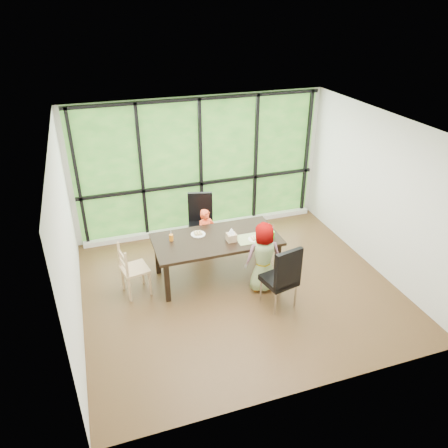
% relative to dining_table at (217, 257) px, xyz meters
% --- Properties ---
extents(ground, '(5.00, 5.00, 0.00)m').
position_rel_dining_table_xyz_m(ground, '(0.24, -0.44, -0.38)').
color(ground, black).
rests_on(ground, ground).
extents(back_wall, '(5.00, 0.00, 5.00)m').
position_rel_dining_table_xyz_m(back_wall, '(0.24, 1.81, 0.98)').
color(back_wall, silver).
rests_on(back_wall, ground).
extents(foliage_backdrop, '(4.80, 0.02, 2.65)m').
position_rel_dining_table_xyz_m(foliage_backdrop, '(0.24, 1.79, 0.98)').
color(foliage_backdrop, '#28521E').
rests_on(foliage_backdrop, back_wall).
extents(window_mullions, '(4.80, 0.06, 2.65)m').
position_rel_dining_table_xyz_m(window_mullions, '(0.24, 1.75, 0.98)').
color(window_mullions, black).
rests_on(window_mullions, back_wall).
extents(window_sill, '(4.80, 0.12, 0.10)m').
position_rel_dining_table_xyz_m(window_sill, '(0.24, 1.71, -0.33)').
color(window_sill, silver).
rests_on(window_sill, ground).
extents(dining_table, '(2.10, 1.07, 0.75)m').
position_rel_dining_table_xyz_m(dining_table, '(0.00, 0.00, 0.00)').
color(dining_table, black).
rests_on(dining_table, ground).
extents(chair_window_leather, '(0.56, 0.56, 1.08)m').
position_rel_dining_table_xyz_m(chair_window_leather, '(-0.00, 0.97, 0.17)').
color(chair_window_leather, black).
rests_on(chair_window_leather, ground).
extents(chair_interior_leather, '(0.55, 0.55, 1.08)m').
position_rel_dining_table_xyz_m(chair_interior_leather, '(0.67, -1.04, 0.17)').
color(chair_interior_leather, black).
rests_on(chair_interior_leather, ground).
extents(chair_end_beech, '(0.47, 0.49, 0.90)m').
position_rel_dining_table_xyz_m(chair_end_beech, '(-1.38, -0.03, 0.08)').
color(chair_end_beech, tan).
rests_on(chair_end_beech, ground).
extents(child_toddler, '(0.41, 0.33, 0.98)m').
position_rel_dining_table_xyz_m(child_toddler, '(0.00, 0.61, 0.12)').
color(child_toddler, '#FF4E24').
rests_on(child_toddler, ground).
extents(child_older, '(0.62, 0.44, 1.20)m').
position_rel_dining_table_xyz_m(child_older, '(0.61, -0.57, 0.23)').
color(child_older, slate).
rests_on(child_older, ground).
extents(placemat, '(0.47, 0.34, 0.01)m').
position_rel_dining_table_xyz_m(placemat, '(0.53, -0.20, 0.38)').
color(placemat, tan).
rests_on(placemat, dining_table).
extents(plate_far, '(0.25, 0.25, 0.02)m').
position_rel_dining_table_xyz_m(plate_far, '(-0.26, 0.21, 0.38)').
color(plate_far, white).
rests_on(plate_far, dining_table).
extents(plate_near, '(0.23, 0.23, 0.01)m').
position_rel_dining_table_xyz_m(plate_near, '(0.59, -0.25, 0.38)').
color(plate_near, white).
rests_on(plate_near, dining_table).
extents(orange_cup, '(0.07, 0.07, 0.11)m').
position_rel_dining_table_xyz_m(orange_cup, '(-0.72, 0.16, 0.43)').
color(orange_cup, orange).
rests_on(orange_cup, dining_table).
extents(green_cup, '(0.08, 0.08, 0.12)m').
position_rel_dining_table_xyz_m(green_cup, '(0.88, -0.29, 0.43)').
color(green_cup, '#43CB27').
rests_on(green_cup, dining_table).
extents(white_mug, '(0.09, 0.09, 0.09)m').
position_rel_dining_table_xyz_m(white_mug, '(0.93, 0.02, 0.42)').
color(white_mug, white).
rests_on(white_mug, dining_table).
extents(tissue_box, '(0.15, 0.15, 0.13)m').
position_rel_dining_table_xyz_m(tissue_box, '(0.21, -0.16, 0.44)').
color(tissue_box, tan).
rests_on(tissue_box, dining_table).
extents(crepe_rolls_far, '(0.15, 0.12, 0.04)m').
position_rel_dining_table_xyz_m(crepe_rolls_far, '(-0.26, 0.21, 0.41)').
color(crepe_rolls_far, tan).
rests_on(crepe_rolls_far, plate_far).
extents(crepe_rolls_near, '(0.15, 0.12, 0.04)m').
position_rel_dining_table_xyz_m(crepe_rolls_near, '(0.59, -0.25, 0.41)').
color(crepe_rolls_near, tan).
rests_on(crepe_rolls_near, plate_near).
extents(straw_white, '(0.01, 0.04, 0.20)m').
position_rel_dining_table_xyz_m(straw_white, '(-0.72, 0.16, 0.52)').
color(straw_white, white).
rests_on(straw_white, orange_cup).
extents(straw_pink, '(0.01, 0.04, 0.20)m').
position_rel_dining_table_xyz_m(straw_pink, '(0.88, -0.29, 0.53)').
color(straw_pink, pink).
rests_on(straw_pink, green_cup).
extents(tissue, '(0.12, 0.12, 0.11)m').
position_rel_dining_table_xyz_m(tissue, '(0.21, -0.16, 0.56)').
color(tissue, white).
rests_on(tissue, tissue_box).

